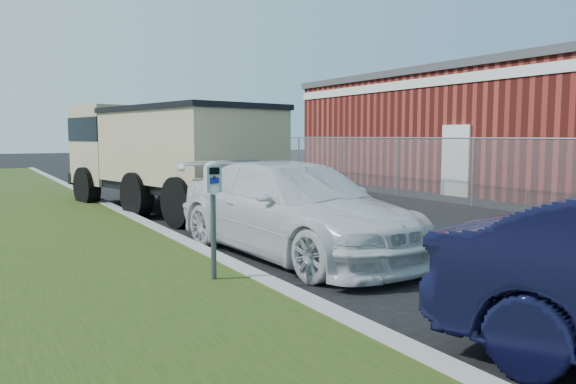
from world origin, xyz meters
TOP-DOWN VIEW (x-y plane):
  - ground at (0.00, 0.00)m, footprint 120.00×120.00m
  - chainlink_fence at (6.00, 7.00)m, footprint 0.06×30.06m
  - brick_building at (12.00, 8.00)m, footprint 9.20×14.20m
  - parking_meter at (-3.13, -0.20)m, footprint 0.20×0.15m
  - white_wagon at (-1.23, 1.10)m, footprint 2.50×5.16m
  - dump_truck at (-1.35, 7.34)m, footprint 3.90×7.16m

SIDE VIEW (x-z plane):
  - ground at x=0.00m, z-range 0.00..0.00m
  - white_wagon at x=-1.23m, z-range 0.00..1.45m
  - parking_meter at x=-3.13m, z-range 0.45..1.87m
  - chainlink_fence at x=6.00m, z-range -13.74..16.26m
  - dump_truck at x=-1.35m, z-range 0.17..2.83m
  - brick_building at x=12.00m, z-range 0.04..4.21m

